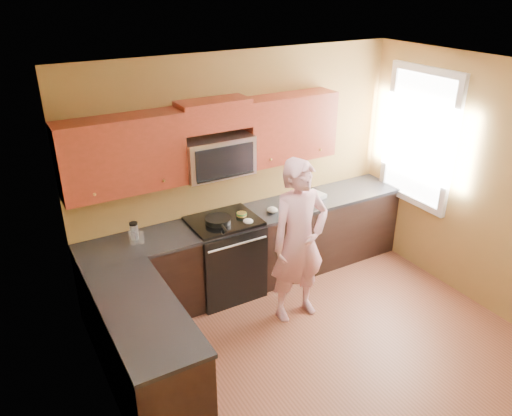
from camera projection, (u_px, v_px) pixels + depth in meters
floor at (341, 366)px, 4.77m from camera, size 4.00×4.00×0.00m
ceiling at (368, 82)px, 3.62m from camera, size 4.00×4.00×0.00m
wall_back at (241, 170)px, 5.76m from camera, size 4.00×0.00×4.00m
wall_left at (118, 318)px, 3.30m from camera, size 0.00×4.00×4.00m
wall_right at (505, 196)px, 5.10m from camera, size 0.00×4.00×4.00m
cabinet_back_run at (254, 250)px, 5.92m from camera, size 4.00×0.60×0.88m
cabinet_left_run at (146, 354)px, 4.29m from camera, size 0.60×1.60×0.88m
countertop_back at (254, 215)px, 5.71m from camera, size 4.00×0.62×0.04m
countertop_left at (142, 311)px, 4.10m from camera, size 0.62×1.60×0.04m
stove at (225, 257)px, 5.70m from camera, size 0.76×0.65×0.95m
microwave at (217, 174)px, 5.38m from camera, size 0.76×0.40×0.42m
upper_cab_left at (126, 191)px, 4.97m from camera, size 1.22×0.33×0.75m
upper_cab_right at (288, 159)px, 5.83m from camera, size 1.12×0.33×0.75m
upper_cab_over_mw at (214, 114)px, 5.13m from camera, size 0.76×0.33×0.30m
window at (419, 138)px, 5.90m from camera, size 0.06×1.06×1.66m
woman at (299, 242)px, 5.16m from camera, size 0.67×0.46×1.80m
frying_pan at (218, 223)px, 5.43m from camera, size 0.35×0.53×0.06m
butter_tub at (242, 218)px, 5.60m from camera, size 0.12×0.12×0.09m
toast_slice at (300, 207)px, 5.85m from camera, size 0.13×0.13×0.01m
napkin_a at (248, 221)px, 5.46m from camera, size 0.14×0.15×0.06m
napkin_b at (272, 210)px, 5.72m from camera, size 0.14×0.15×0.07m
dish_towel at (311, 196)px, 6.09m from camera, size 0.34×0.29×0.05m
travel_mug at (135, 239)px, 5.17m from camera, size 0.09×0.09×0.19m
glass_a at (133, 239)px, 5.04m from camera, size 0.09×0.09×0.12m
glass_b at (132, 236)px, 5.09m from camera, size 0.09×0.09×0.12m
glass_c at (140, 237)px, 5.07m from camera, size 0.09×0.09×0.12m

